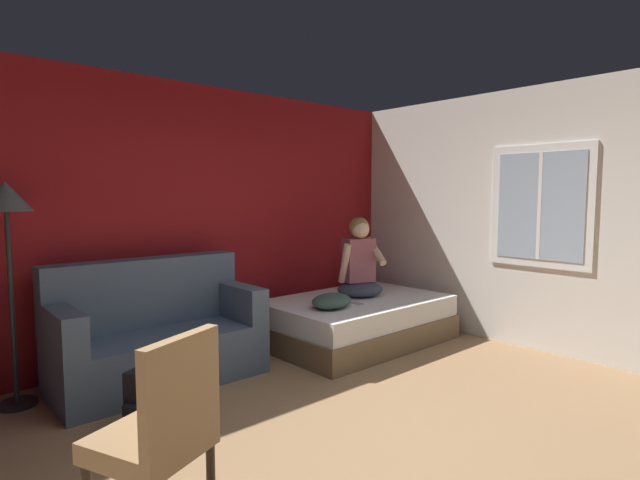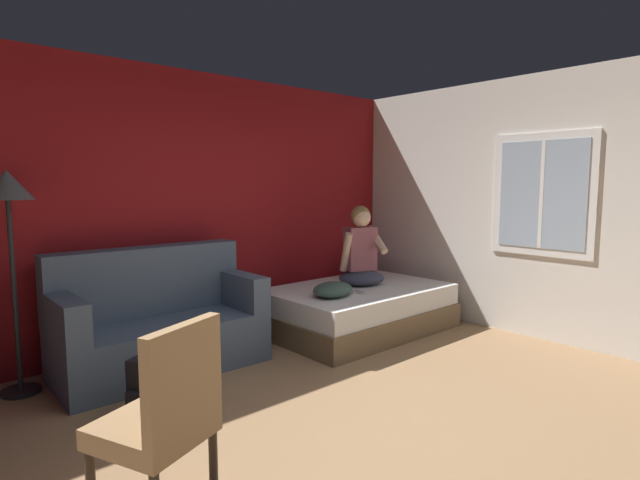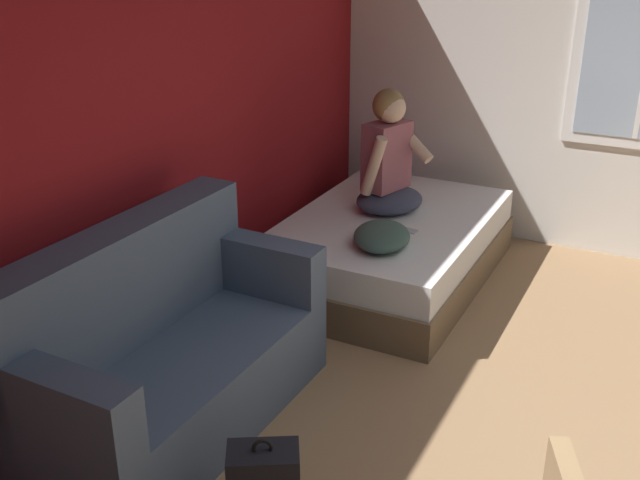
% 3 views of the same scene
% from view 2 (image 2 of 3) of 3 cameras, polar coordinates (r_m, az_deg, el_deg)
% --- Properties ---
extents(ground_plane, '(40.00, 40.00, 0.00)m').
position_cam_2_polar(ground_plane, '(3.26, 6.82, -22.89)').
color(ground_plane, '#93704C').
extents(wall_back_accent, '(10.78, 0.16, 2.70)m').
position_cam_2_polar(wall_back_accent, '(5.14, -17.00, 3.43)').
color(wall_back_accent, maroon).
rests_on(wall_back_accent, ground).
extents(wall_side_with_window, '(0.19, 6.82, 2.70)m').
position_cam_2_polar(wall_side_with_window, '(5.45, 28.18, 3.12)').
color(wall_side_with_window, silver).
rests_on(wall_side_with_window, ground).
extents(bed, '(1.96, 1.31, 0.48)m').
position_cam_2_polar(bed, '(5.51, 4.34, -7.84)').
color(bed, brown).
rests_on(bed, ground).
extents(couch, '(1.71, 0.85, 1.04)m').
position_cam_2_polar(couch, '(4.59, -17.97, -9.07)').
color(couch, '#47566B').
rests_on(couch, ground).
extents(side_chair, '(0.60, 0.60, 0.98)m').
position_cam_2_polar(side_chair, '(2.55, -17.46, -18.58)').
color(side_chair, '#382D23').
rests_on(side_chair, ground).
extents(person_seated, '(0.63, 0.57, 0.88)m').
position_cam_2_polar(person_seated, '(5.53, 4.69, -1.46)').
color(person_seated, '#383D51').
rests_on(person_seated, bed).
extents(backpack, '(0.33, 0.35, 0.46)m').
position_cam_2_polar(backpack, '(3.76, -18.65, -15.80)').
color(backpack, black).
rests_on(backpack, ground).
extents(throw_pillow, '(0.57, 0.49, 0.14)m').
position_cam_2_polar(throw_pillow, '(4.99, 1.49, -5.66)').
color(throw_pillow, '#385147').
rests_on(throw_pillow, bed).
extents(cell_phone, '(0.08, 0.15, 0.01)m').
position_cam_2_polar(cell_phone, '(5.18, 4.45, -5.94)').
color(cell_phone, '#B7B7BC').
rests_on(cell_phone, bed).
extents(floor_lamp, '(0.36, 0.36, 1.70)m').
position_cam_2_polar(floor_lamp, '(4.33, -32.06, 3.25)').
color(floor_lamp, black).
rests_on(floor_lamp, ground).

